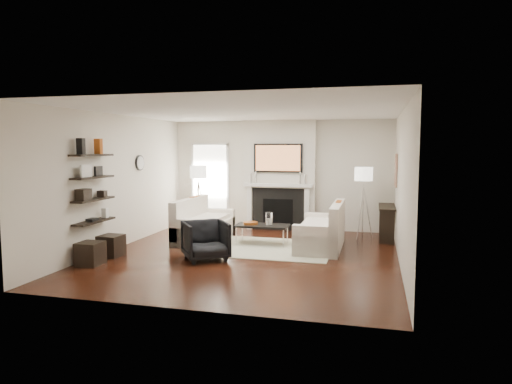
% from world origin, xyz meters
% --- Properties ---
extents(room_envelope, '(6.00, 6.00, 6.00)m').
position_xyz_m(room_envelope, '(0.00, 0.00, 1.35)').
color(room_envelope, '#33150B').
rests_on(room_envelope, ground).
extents(chimney_breast, '(1.80, 0.25, 2.70)m').
position_xyz_m(chimney_breast, '(0.00, 2.88, 1.35)').
color(chimney_breast, silver).
rests_on(chimney_breast, floor).
extents(fireplace_surround, '(1.30, 0.02, 1.04)m').
position_xyz_m(fireplace_surround, '(0.00, 2.74, 0.52)').
color(fireplace_surround, black).
rests_on(fireplace_surround, floor).
extents(firebox, '(0.75, 0.02, 0.65)m').
position_xyz_m(firebox, '(0.00, 2.73, 0.45)').
color(firebox, black).
rests_on(firebox, floor).
extents(mantel_pilaster_l, '(0.12, 0.08, 1.10)m').
position_xyz_m(mantel_pilaster_l, '(-0.72, 2.71, 0.55)').
color(mantel_pilaster_l, white).
rests_on(mantel_pilaster_l, floor).
extents(mantel_pilaster_r, '(0.12, 0.08, 1.10)m').
position_xyz_m(mantel_pilaster_r, '(0.72, 2.71, 0.55)').
color(mantel_pilaster_r, white).
rests_on(mantel_pilaster_r, floor).
extents(mantel_shelf, '(1.70, 0.18, 0.07)m').
position_xyz_m(mantel_shelf, '(0.00, 2.69, 1.12)').
color(mantel_shelf, white).
rests_on(mantel_shelf, chimney_breast).
extents(tv_body, '(1.20, 0.06, 0.70)m').
position_xyz_m(tv_body, '(0.00, 2.71, 1.78)').
color(tv_body, black).
rests_on(tv_body, chimney_breast).
extents(tv_screen, '(1.10, 0.00, 0.62)m').
position_xyz_m(tv_screen, '(0.00, 2.68, 1.78)').
color(tv_screen, '#BF723F').
rests_on(tv_screen, tv_body).
extents(candlestick_l_tall, '(0.04, 0.04, 0.30)m').
position_xyz_m(candlestick_l_tall, '(-0.55, 2.70, 1.30)').
color(candlestick_l_tall, silver).
rests_on(candlestick_l_tall, mantel_shelf).
extents(candlestick_l_short, '(0.04, 0.04, 0.24)m').
position_xyz_m(candlestick_l_short, '(-0.68, 2.70, 1.27)').
color(candlestick_l_short, silver).
rests_on(candlestick_l_short, mantel_shelf).
extents(candlestick_r_tall, '(0.04, 0.04, 0.30)m').
position_xyz_m(candlestick_r_tall, '(0.55, 2.70, 1.30)').
color(candlestick_r_tall, silver).
rests_on(candlestick_r_tall, mantel_shelf).
extents(candlestick_r_short, '(0.04, 0.04, 0.24)m').
position_xyz_m(candlestick_r_short, '(0.68, 2.70, 1.27)').
color(candlestick_r_short, silver).
rests_on(candlestick_r_short, mantel_shelf).
extents(hallway_panel, '(0.90, 0.02, 2.10)m').
position_xyz_m(hallway_panel, '(-1.85, 2.98, 1.05)').
color(hallway_panel, white).
rests_on(hallway_panel, floor).
extents(door_trim_l, '(0.06, 0.06, 2.16)m').
position_xyz_m(door_trim_l, '(-2.33, 2.96, 1.05)').
color(door_trim_l, white).
rests_on(door_trim_l, floor).
extents(door_trim_r, '(0.06, 0.06, 2.16)m').
position_xyz_m(door_trim_r, '(-1.37, 2.96, 1.05)').
color(door_trim_r, white).
rests_on(door_trim_r, floor).
extents(door_trim_top, '(1.02, 0.06, 0.06)m').
position_xyz_m(door_trim_top, '(-1.85, 2.96, 2.13)').
color(door_trim_top, white).
rests_on(door_trim_top, wall_back).
extents(rug, '(2.60, 2.00, 0.01)m').
position_xyz_m(rug, '(0.21, 0.69, 0.01)').
color(rug, '#BDB99B').
rests_on(rug, floor).
extents(loveseat_left_base, '(0.85, 1.80, 0.42)m').
position_xyz_m(loveseat_left_base, '(-1.29, 1.07, 0.21)').
color(loveseat_left_base, white).
rests_on(loveseat_left_base, floor).
extents(loveseat_left_back, '(0.18, 1.80, 0.80)m').
position_xyz_m(loveseat_left_back, '(-1.63, 1.07, 0.53)').
color(loveseat_left_back, white).
rests_on(loveseat_left_back, floor).
extents(loveseat_left_arm_n, '(0.85, 0.18, 0.60)m').
position_xyz_m(loveseat_left_arm_n, '(-1.29, 0.26, 0.30)').
color(loveseat_left_arm_n, white).
rests_on(loveseat_left_arm_n, floor).
extents(loveseat_left_arm_s, '(0.85, 0.18, 0.60)m').
position_xyz_m(loveseat_left_arm_s, '(-1.29, 1.88, 0.30)').
color(loveseat_left_arm_s, white).
rests_on(loveseat_left_arm_s, floor).
extents(loveseat_left_cushion, '(0.63, 1.44, 0.10)m').
position_xyz_m(loveseat_left_cushion, '(-1.24, 1.07, 0.47)').
color(loveseat_left_cushion, white).
rests_on(loveseat_left_cushion, loveseat_left_base).
extents(pillow_left_orange, '(0.10, 0.42, 0.42)m').
position_xyz_m(pillow_left_orange, '(-1.63, 1.37, 0.73)').
color(pillow_left_orange, '#AD4F15').
rests_on(pillow_left_orange, loveseat_left_cushion).
extents(pillow_left_charcoal, '(0.10, 0.40, 0.40)m').
position_xyz_m(pillow_left_charcoal, '(-1.63, 0.77, 0.72)').
color(pillow_left_charcoal, black).
rests_on(pillow_left_charcoal, loveseat_left_cushion).
extents(loveseat_right_base, '(0.85, 1.80, 0.42)m').
position_xyz_m(loveseat_right_base, '(1.25, 0.96, 0.21)').
color(loveseat_right_base, white).
rests_on(loveseat_right_base, floor).
extents(loveseat_right_back, '(0.18, 1.80, 0.80)m').
position_xyz_m(loveseat_right_back, '(1.59, 0.96, 0.53)').
color(loveseat_right_back, white).
rests_on(loveseat_right_back, floor).
extents(loveseat_right_arm_n, '(0.85, 0.18, 0.60)m').
position_xyz_m(loveseat_right_arm_n, '(1.25, 0.15, 0.30)').
color(loveseat_right_arm_n, white).
rests_on(loveseat_right_arm_n, floor).
extents(loveseat_right_arm_s, '(0.85, 0.18, 0.60)m').
position_xyz_m(loveseat_right_arm_s, '(1.25, 1.77, 0.30)').
color(loveseat_right_arm_s, white).
rests_on(loveseat_right_arm_s, floor).
extents(loveseat_right_cushion, '(0.63, 1.44, 0.10)m').
position_xyz_m(loveseat_right_cushion, '(1.20, 0.96, 0.47)').
color(loveseat_right_cushion, white).
rests_on(loveseat_right_cushion, loveseat_right_base).
extents(pillow_right_orange, '(0.10, 0.42, 0.42)m').
position_xyz_m(pillow_right_orange, '(1.59, 1.26, 0.73)').
color(pillow_right_orange, '#AD4F15').
rests_on(pillow_right_orange, loveseat_right_cushion).
extents(pillow_right_charcoal, '(0.10, 0.40, 0.40)m').
position_xyz_m(pillow_right_charcoal, '(1.59, 0.66, 0.72)').
color(pillow_right_charcoal, black).
rests_on(pillow_right_charcoal, loveseat_right_cushion).
extents(coffee_table, '(1.10, 0.55, 0.04)m').
position_xyz_m(coffee_table, '(0.02, 1.01, 0.40)').
color(coffee_table, black).
rests_on(coffee_table, floor).
extents(coffee_leg_nw, '(0.02, 0.02, 0.38)m').
position_xyz_m(coffee_leg_nw, '(-0.48, 0.79, 0.19)').
color(coffee_leg_nw, silver).
rests_on(coffee_leg_nw, floor).
extents(coffee_leg_ne, '(0.02, 0.02, 0.38)m').
position_xyz_m(coffee_leg_ne, '(0.52, 0.79, 0.19)').
color(coffee_leg_ne, silver).
rests_on(coffee_leg_ne, floor).
extents(coffee_leg_sw, '(0.02, 0.02, 0.38)m').
position_xyz_m(coffee_leg_sw, '(-0.48, 1.23, 0.19)').
color(coffee_leg_sw, silver).
rests_on(coffee_leg_sw, floor).
extents(coffee_leg_se, '(0.02, 0.02, 0.38)m').
position_xyz_m(coffee_leg_se, '(0.52, 1.23, 0.19)').
color(coffee_leg_se, silver).
rests_on(coffee_leg_se, floor).
extents(hurricane_glass, '(0.15, 0.15, 0.26)m').
position_xyz_m(hurricane_glass, '(0.17, 1.01, 0.56)').
color(hurricane_glass, white).
rests_on(hurricane_glass, coffee_table).
extents(hurricane_candle, '(0.09, 0.09, 0.13)m').
position_xyz_m(hurricane_candle, '(0.17, 1.01, 0.50)').
color(hurricane_candle, white).
rests_on(hurricane_candle, coffee_table).
extents(copper_bowl, '(0.31, 0.31, 0.05)m').
position_xyz_m(copper_bowl, '(-0.23, 1.01, 0.45)').
color(copper_bowl, '#AB541C').
rests_on(copper_bowl, coffee_table).
extents(armchair, '(1.02, 1.01, 0.78)m').
position_xyz_m(armchair, '(-0.66, -0.50, 0.39)').
color(armchair, black).
rests_on(armchair, floor).
extents(lamp_left_post, '(0.02, 0.02, 1.20)m').
position_xyz_m(lamp_left_post, '(-1.85, 2.15, 0.60)').
color(lamp_left_post, silver).
rests_on(lamp_left_post, floor).
extents(lamp_left_shade, '(0.40, 0.40, 0.30)m').
position_xyz_m(lamp_left_shade, '(-1.85, 2.15, 1.45)').
color(lamp_left_shade, white).
rests_on(lamp_left_shade, lamp_left_post).
extents(lamp_left_leg_a, '(0.25, 0.02, 1.23)m').
position_xyz_m(lamp_left_leg_a, '(-1.74, 2.15, 0.60)').
color(lamp_left_leg_a, silver).
rests_on(lamp_left_leg_a, floor).
extents(lamp_left_leg_b, '(0.14, 0.22, 1.23)m').
position_xyz_m(lamp_left_leg_b, '(-1.91, 2.25, 0.60)').
color(lamp_left_leg_b, silver).
rests_on(lamp_left_leg_b, floor).
extents(lamp_left_leg_c, '(0.14, 0.22, 1.23)m').
position_xyz_m(lamp_left_leg_c, '(-1.91, 2.06, 0.60)').
color(lamp_left_leg_c, silver).
rests_on(lamp_left_leg_c, floor).
extents(lamp_right_post, '(0.02, 0.02, 1.20)m').
position_xyz_m(lamp_right_post, '(2.05, 2.24, 0.60)').
color(lamp_right_post, silver).
rests_on(lamp_right_post, floor).
extents(lamp_right_shade, '(0.40, 0.40, 0.30)m').
position_xyz_m(lamp_right_shade, '(2.05, 2.24, 1.45)').
color(lamp_right_shade, white).
rests_on(lamp_right_shade, lamp_right_post).
extents(lamp_right_leg_a, '(0.25, 0.02, 1.23)m').
position_xyz_m(lamp_right_leg_a, '(2.16, 2.24, 0.60)').
color(lamp_right_leg_a, silver).
rests_on(lamp_right_leg_a, floor).
extents(lamp_right_leg_b, '(0.14, 0.22, 1.23)m').
position_xyz_m(lamp_right_leg_b, '(2.00, 2.33, 0.60)').
color(lamp_right_leg_b, silver).
rests_on(lamp_right_leg_b, floor).
extents(lamp_right_leg_c, '(0.14, 0.22, 1.23)m').
position_xyz_m(lamp_right_leg_c, '(1.99, 2.14, 0.60)').
color(lamp_right_leg_c, silver).
rests_on(lamp_right_leg_c, floor).
extents(console_top, '(0.35, 1.20, 0.04)m').
position_xyz_m(console_top, '(2.57, 2.23, 0.73)').
color(console_top, black).
rests_on(console_top, floor).
extents(console_leg_n, '(0.30, 0.04, 0.71)m').
position_xyz_m(console_leg_n, '(2.57, 1.68, 0.35)').
color(console_leg_n, black).
rests_on(console_leg_n, floor).
extents(console_leg_s, '(0.30, 0.04, 0.71)m').
position_xyz_m(console_leg_s, '(2.57, 2.78, 0.35)').
color(console_leg_s, black).
rests_on(console_leg_s, floor).
extents(wall_art, '(0.03, 0.70, 0.70)m').
position_xyz_m(wall_art, '(2.73, 2.05, 1.55)').
color(wall_art, '#B37A59').
rests_on(wall_art, wall_right).
extents(shelf_bottom, '(0.25, 1.00, 0.03)m').
position_xyz_m(shelf_bottom, '(-2.62, -1.00, 0.70)').
color(shelf_bottom, black).
rests_on(shelf_bottom, wall_left).
extents(shelf_lower, '(0.25, 1.00, 0.04)m').
position_xyz_m(shelf_lower, '(-2.62, -1.00, 1.10)').
color(shelf_lower, black).
rests_on(shelf_lower, wall_left).
extents(shelf_upper, '(0.25, 1.00, 0.04)m').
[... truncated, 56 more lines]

